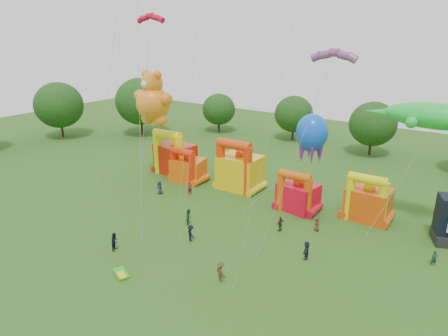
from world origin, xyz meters
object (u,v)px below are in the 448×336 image
Objects in this scene: octopus_kite at (286,170)px; spectator_4 at (280,224)px; spectator_0 at (160,188)px; teddy_bear_kite at (151,113)px; bouncy_castle_0 at (174,156)px; bouncy_castle_2 at (239,170)px; gecko_kite at (411,162)px.

octopus_kite is 6.54× the size of spectator_4.
spectator_0 is at bearing -67.54° from spectator_4.
spectator_0 is at bearing -39.82° from teddy_bear_kite.
spectator_0 reaches higher than spectator_4.
bouncy_castle_0 is 3.99× the size of spectator_4.
octopus_kite is at bearing 23.71° from spectator_0.
bouncy_castle_0 is at bearing 118.39° from spectator_0.
octopus_kite is at bearing -8.56° from bouncy_castle_2.
spectator_0 is at bearing -165.81° from gecko_kite.
octopus_kite is 8.50m from spectator_4.
teddy_bear_kite reaches higher than bouncy_castle_0.
bouncy_castle_2 is 0.63× the size of octopus_kite.
bouncy_castle_2 is 22.41m from gecko_kite.
spectator_4 is (18.60, -0.48, -0.03)m from spectator_0.
spectator_4 is at bearing -10.59° from teddy_bear_kite.
teddy_bear_kite is 9.07× the size of spectator_4.
gecko_kite is 14.45m from octopus_kite.
gecko_kite is at bearing -0.43° from bouncy_castle_0.
spectator_0 is (4.63, -3.86, -9.17)m from teddy_bear_kite.
teddy_bear_kite is 1.39× the size of octopus_kite.
teddy_bear_kite is at bearing -173.93° from gecko_kite.
bouncy_castle_0 is 8.39m from teddy_bear_kite.
spectator_4 is at bearing -20.02° from bouncy_castle_0.
bouncy_castle_0 is 11.97m from bouncy_castle_2.
octopus_kite reaches higher than bouncy_castle_2.
gecko_kite is 15.45m from spectator_4.
spectator_0 is at bearing -62.53° from bouncy_castle_0.
teddy_bear_kite is (-12.56, -3.91, 7.31)m from bouncy_castle_2.
spectator_0 is 1.04× the size of spectator_4.
octopus_kite is (-13.99, -0.91, -3.46)m from gecko_kite.
teddy_bear_kite is 21.26m from octopus_kite.
teddy_bear_kite is 1.13× the size of gecko_kite.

